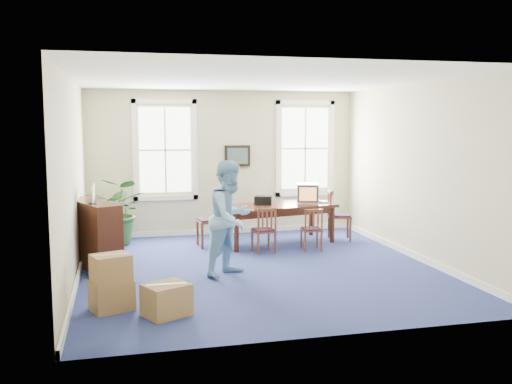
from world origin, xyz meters
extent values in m
plane|color=navy|center=(0.00, 0.00, 0.00)|extent=(6.50, 6.50, 0.00)
plane|color=white|center=(0.00, 0.00, 3.20)|extent=(6.50, 6.50, 0.00)
plane|color=#C3BC96|center=(0.00, 3.25, 1.60)|extent=(6.50, 0.00, 6.50)
plane|color=#C3BC96|center=(0.00, -3.25, 1.60)|extent=(6.50, 0.00, 6.50)
plane|color=#C3BC96|center=(-3.00, 0.00, 1.60)|extent=(0.00, 6.50, 6.50)
plane|color=#C3BC96|center=(3.00, 0.00, 1.60)|extent=(0.00, 6.50, 6.50)
cube|color=white|center=(0.00, 3.22, 0.06)|extent=(6.00, 0.04, 0.12)
cube|color=white|center=(-2.97, 0.00, 0.06)|extent=(0.04, 6.50, 0.12)
cube|color=white|center=(2.97, 0.00, 0.06)|extent=(0.04, 6.50, 0.12)
cube|color=white|center=(1.89, 1.95, 0.83)|extent=(0.19, 0.21, 0.04)
cube|color=black|center=(0.60, 2.00, 0.90)|extent=(0.42, 0.34, 0.18)
imported|color=#7FB2DC|center=(-0.54, -0.29, 0.94)|extent=(1.17, 1.14, 1.89)
cube|color=#3D1A10|center=(-2.75, 0.76, 0.60)|extent=(1.01, 1.58, 1.20)
imported|color=#21451B|center=(-2.33, 2.55, 0.69)|extent=(1.56, 1.47, 1.39)
camera|label=1|loc=(-2.29, -9.30, 2.49)|focal=40.00mm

